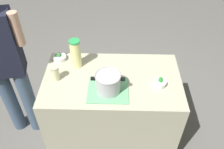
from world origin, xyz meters
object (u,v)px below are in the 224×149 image
broccoli_bowl_front (59,57)px  broccoli_bowl_center (160,83)px  mason_jar (55,73)px  lemonade_pitcher (76,54)px  cooking_pot (108,82)px  person_cook (6,66)px

broccoli_bowl_front → broccoli_bowl_center: size_ratio=1.10×
mason_jar → broccoli_bowl_front: size_ratio=1.09×
lemonade_pitcher → mason_jar: lemonade_pitcher is taller
cooking_pot → lemonade_pitcher: size_ratio=0.99×
broccoli_bowl_front → broccoli_bowl_center: bearing=160.9°
mason_jar → cooking_pot: bearing=164.5°
broccoli_bowl_center → cooking_pot: bearing=10.4°
lemonade_pitcher → broccoli_bowl_front: bearing=-25.4°
cooking_pot → broccoli_bowl_center: 0.47m
broccoli_bowl_front → lemonade_pitcher: bearing=154.6°
person_cook → mason_jar: bearing=169.5°
cooking_pot → broccoli_bowl_center: size_ratio=2.44×
cooking_pot → broccoli_bowl_center: cooking_pot is taller
cooking_pot → lemonade_pitcher: bearing=-46.1°
person_cook → broccoli_bowl_front: bearing=-156.9°
lemonade_pitcher → broccoli_bowl_center: lemonade_pitcher is taller
broccoli_bowl_front → person_cook: 0.50m
cooking_pot → broccoli_bowl_front: bearing=-39.6°
mason_jar → person_cook: bearing=-10.5°
cooking_pot → person_cook: bearing=-13.0°
cooking_pot → lemonade_pitcher: lemonade_pitcher is taller
mason_jar → lemonade_pitcher: bearing=-129.9°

